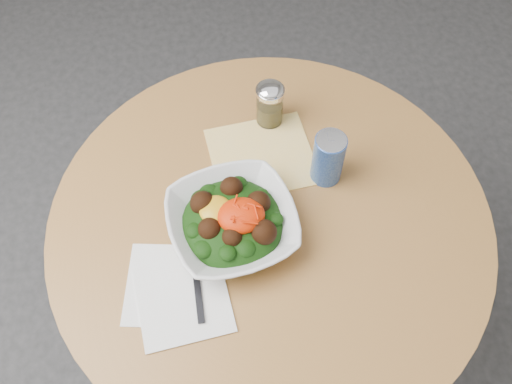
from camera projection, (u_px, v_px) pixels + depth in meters
ground at (265, 335)px, 1.79m from camera, size 6.00×6.00×0.00m
table at (268, 260)px, 1.32m from camera, size 0.90×0.90×0.75m
cloth_napkin at (262, 156)px, 1.23m from camera, size 0.23×0.22×0.00m
paper_napkins at (177, 292)px, 1.07m from camera, size 0.21×0.22×0.00m
salad_bowl at (232, 222)px, 1.11m from camera, size 0.29×0.29×0.09m
fork at (197, 273)px, 1.08m from camera, size 0.02×0.19×0.00m
spice_shaker at (270, 104)px, 1.24m from camera, size 0.06×0.06×0.11m
beverage_can at (328, 158)px, 1.16m from camera, size 0.07×0.07×0.13m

